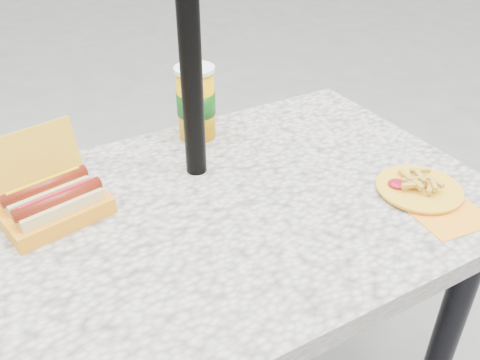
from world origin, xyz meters
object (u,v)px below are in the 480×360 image
umbrella_pole (189,29)px  soda_cup (196,103)px  hotdog_box (53,202)px  fries_plate (421,190)px

umbrella_pole → soda_cup: 0.31m
umbrella_pole → hotdog_box: (-0.35, -0.02, -0.31)m
umbrella_pole → soda_cup: bearing=63.4°
fries_plate → umbrella_pole: bearing=139.4°
umbrella_pole → fries_plate: umbrella_pole is taller
hotdog_box → fries_plate: hotdog_box is taller
umbrella_pole → soda_cup: (0.08, 0.16, -0.25)m
soda_cup → hotdog_box: bearing=-157.3°
soda_cup → fries_plate: bearing=-57.4°
fries_plate → soda_cup: soda_cup is taller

